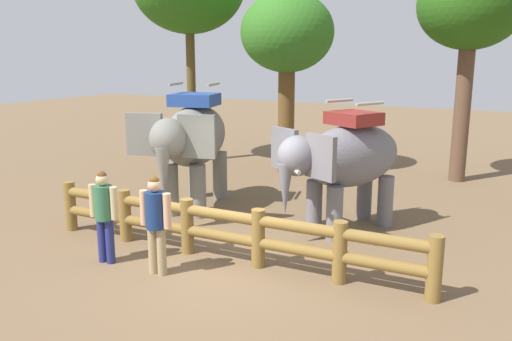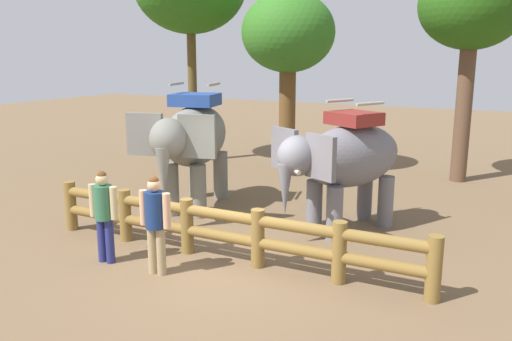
# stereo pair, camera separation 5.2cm
# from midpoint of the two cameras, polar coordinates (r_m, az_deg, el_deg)

# --- Properties ---
(ground_plane) EXTENTS (60.00, 60.00, 0.00)m
(ground_plane) POSITION_cam_midpoint_polar(r_m,az_deg,el_deg) (9.78, -4.26, -9.75)
(ground_plane) COLOR brown
(log_fence) EXTENTS (7.67, 0.32, 1.05)m
(log_fence) POSITION_cam_midpoint_polar(r_m,az_deg,el_deg) (9.67, -3.89, -6.18)
(log_fence) COLOR olive
(log_fence) RESTS_ON ground
(elephant_near_left) EXTENTS (2.26, 3.61, 3.02)m
(elephant_near_left) POSITION_cam_midpoint_polar(r_m,az_deg,el_deg) (12.64, -6.99, 3.32)
(elephant_near_left) COLOR slate
(elephant_near_left) RESTS_ON ground
(elephant_center) EXTENTS (2.54, 3.23, 2.75)m
(elephant_center) POSITION_cam_midpoint_polar(r_m,az_deg,el_deg) (11.12, 9.40, 1.19)
(elephant_center) COLOR slate
(elephant_center) RESTS_ON ground
(tourist_woman_in_black) EXTENTS (0.60, 0.35, 1.69)m
(tourist_woman_in_black) POSITION_cam_midpoint_polar(r_m,az_deg,el_deg) (9.80, -16.17, -4.14)
(tourist_woman_in_black) COLOR navy
(tourist_woman_in_black) RESTS_ON ground
(tourist_man_in_blue) EXTENTS (0.61, 0.34, 1.71)m
(tourist_man_in_blue) POSITION_cam_midpoint_polar(r_m,az_deg,el_deg) (9.07, -10.88, -5.08)
(tourist_man_in_blue) COLOR tan
(tourist_man_in_blue) RESTS_ON ground
(tree_far_left) EXTENTS (2.92, 2.92, 6.25)m
(tree_far_left) POSITION_cam_midpoint_polar(r_m,az_deg,el_deg) (16.44, 21.99, 15.83)
(tree_far_left) COLOR brown
(tree_far_left) RESTS_ON ground
(tree_far_right) EXTENTS (2.84, 2.84, 5.52)m
(tree_far_right) POSITION_cam_midpoint_polar(r_m,az_deg,el_deg) (16.57, 3.27, 14.22)
(tree_far_right) COLOR brown
(tree_far_right) RESTS_ON ground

